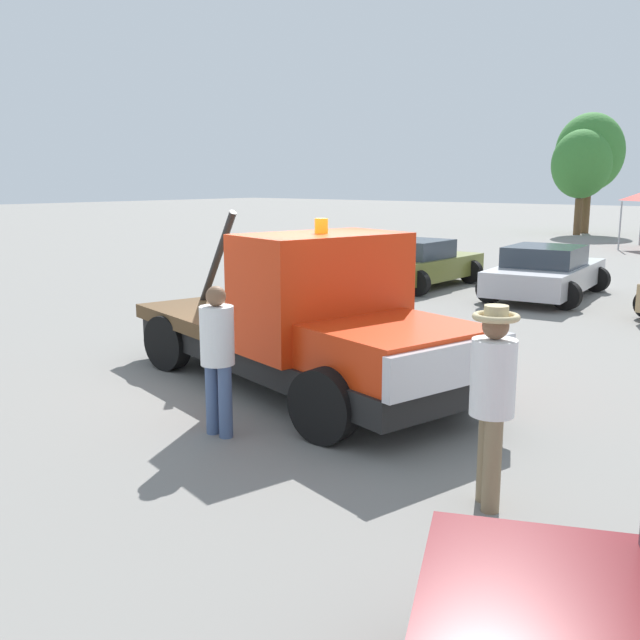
{
  "coord_description": "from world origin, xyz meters",
  "views": [
    {
      "loc": [
        6.72,
        -7.55,
        2.98
      ],
      "look_at": [
        0.5,
        0.0,
        1.05
      ],
      "focal_mm": 40.0,
      "sensor_mm": 36.0,
      "label": 1
    }
  ],
  "objects_px": {
    "person_at_hood": "(217,350)",
    "parked_car_cream": "(332,253)",
    "tow_truck": "(309,326)",
    "person_near_truck": "(492,390)",
    "tree_left": "(590,153)",
    "parked_car_olive": "(418,264)",
    "tree_center": "(581,164)",
    "parked_car_silver": "(546,272)"
  },
  "relations": [
    {
      "from": "tow_truck",
      "to": "person_near_truck",
      "type": "relative_size",
      "value": 3.42
    },
    {
      "from": "tow_truck",
      "to": "parked_car_cream",
      "type": "xyz_separation_m",
      "value": [
        -7.95,
        10.5,
        -0.32
      ]
    },
    {
      "from": "parked_car_cream",
      "to": "parked_car_olive",
      "type": "distance_m",
      "value": 3.77
    },
    {
      "from": "person_at_hood",
      "to": "tree_center",
      "type": "bearing_deg",
      "value": 12.35
    },
    {
      "from": "tree_center",
      "to": "tow_truck",
      "type": "bearing_deg",
      "value": -76.29
    },
    {
      "from": "person_near_truck",
      "to": "parked_car_silver",
      "type": "height_order",
      "value": "person_near_truck"
    },
    {
      "from": "person_at_hood",
      "to": "parked_car_cream",
      "type": "bearing_deg",
      "value": 32.36
    },
    {
      "from": "tree_center",
      "to": "person_at_hood",
      "type": "bearing_deg",
      "value": -76.58
    },
    {
      "from": "person_near_truck",
      "to": "parked_car_silver",
      "type": "relative_size",
      "value": 0.38
    },
    {
      "from": "tow_truck",
      "to": "parked_car_cream",
      "type": "distance_m",
      "value": 13.17
    },
    {
      "from": "parked_car_olive",
      "to": "tree_left",
      "type": "bearing_deg",
      "value": 8.14
    },
    {
      "from": "parked_car_silver",
      "to": "person_near_truck",
      "type": "bearing_deg",
      "value": -167.09
    },
    {
      "from": "person_near_truck",
      "to": "tow_truck",
      "type": "bearing_deg",
      "value": -64.84
    },
    {
      "from": "tow_truck",
      "to": "parked_car_olive",
      "type": "relative_size",
      "value": 1.47
    },
    {
      "from": "person_at_hood",
      "to": "tree_center",
      "type": "distance_m",
      "value": 35.07
    },
    {
      "from": "tow_truck",
      "to": "person_near_truck",
      "type": "distance_m",
      "value": 4.01
    },
    {
      "from": "parked_car_silver",
      "to": "tree_left",
      "type": "distance_m",
      "value": 24.59
    },
    {
      "from": "tree_left",
      "to": "tree_center",
      "type": "bearing_deg",
      "value": -85.94
    },
    {
      "from": "tow_truck",
      "to": "person_near_truck",
      "type": "bearing_deg",
      "value": -12.12
    },
    {
      "from": "parked_car_olive",
      "to": "tree_left",
      "type": "relative_size",
      "value": 0.66
    },
    {
      "from": "tow_truck",
      "to": "parked_car_silver",
      "type": "height_order",
      "value": "tow_truck"
    },
    {
      "from": "parked_car_cream",
      "to": "tree_center",
      "type": "height_order",
      "value": "tree_center"
    },
    {
      "from": "parked_car_silver",
      "to": "tree_left",
      "type": "bearing_deg",
      "value": 10.14
    },
    {
      "from": "parked_car_olive",
      "to": "tree_center",
      "type": "height_order",
      "value": "tree_center"
    },
    {
      "from": "person_near_truck",
      "to": "person_at_hood",
      "type": "relative_size",
      "value": 1.06
    },
    {
      "from": "person_near_truck",
      "to": "tree_center",
      "type": "height_order",
      "value": "tree_center"
    },
    {
      "from": "parked_car_cream",
      "to": "parked_car_silver",
      "type": "distance_m",
      "value": 7.24
    },
    {
      "from": "tree_left",
      "to": "parked_car_cream",
      "type": "bearing_deg",
      "value": -90.11
    },
    {
      "from": "tow_truck",
      "to": "tree_center",
      "type": "height_order",
      "value": "tree_center"
    },
    {
      "from": "person_near_truck",
      "to": "tree_left",
      "type": "relative_size",
      "value": 0.29
    },
    {
      "from": "parked_car_cream",
      "to": "tree_left",
      "type": "height_order",
      "value": "tree_left"
    },
    {
      "from": "parked_car_olive",
      "to": "parked_car_cream",
      "type": "bearing_deg",
      "value": 77.76
    },
    {
      "from": "tow_truck",
      "to": "tree_left",
      "type": "height_order",
      "value": "tree_left"
    },
    {
      "from": "person_near_truck",
      "to": "parked_car_olive",
      "type": "xyz_separation_m",
      "value": [
        -7.88,
        11.45,
        -0.47
      ]
    },
    {
      "from": "tree_left",
      "to": "tow_truck",
      "type": "bearing_deg",
      "value": -76.7
    },
    {
      "from": "parked_car_cream",
      "to": "parked_car_olive",
      "type": "bearing_deg",
      "value": -102.25
    },
    {
      "from": "parked_car_olive",
      "to": "parked_car_silver",
      "type": "bearing_deg",
      "value": -82.88
    },
    {
      "from": "person_near_truck",
      "to": "parked_car_cream",
      "type": "relative_size",
      "value": 0.44
    },
    {
      "from": "person_near_truck",
      "to": "parked_car_olive",
      "type": "bearing_deg",
      "value": -95.01
    },
    {
      "from": "person_at_hood",
      "to": "parked_car_olive",
      "type": "distance_m",
      "value": 12.62
    },
    {
      "from": "person_at_hood",
      "to": "tow_truck",
      "type": "bearing_deg",
      "value": 7.77
    },
    {
      "from": "tow_truck",
      "to": "parked_car_olive",
      "type": "xyz_separation_m",
      "value": [
        -4.26,
        9.74,
        -0.32
      ]
    }
  ]
}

